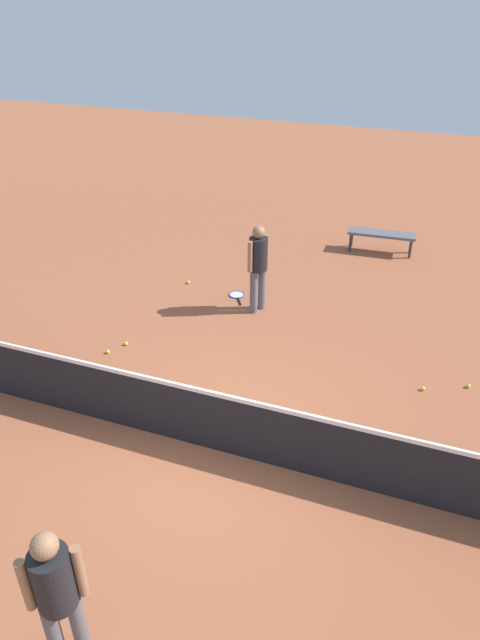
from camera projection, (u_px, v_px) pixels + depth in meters
The scene contains 11 objects.
ground_plane at pixel (215, 449), 7.71m from camera, with size 40.00×40.00×0.00m, color #9E5638.
court_net at pixel (215, 421), 7.46m from camera, with size 10.09×0.09×1.07m.
player_near_side at pixel (258, 262), 10.43m from camera, with size 0.45×0.51×1.70m.
player_far_side at pixel (56, 591), 4.83m from camera, with size 0.48×0.48×1.70m.
tennis_racket_near_player at pixel (237, 295), 11.42m from camera, with size 0.45×0.59×0.03m.
tennis_ball_near_player at pixel (423, 389), 8.79m from camera, with size 0.07×0.07×0.07m, color #C6E033.
tennis_ball_by_net at pixel (126, 344), 9.87m from camera, with size 0.07×0.07×0.07m, color #C6E033.
tennis_ball_midcourt at pixel (468, 386), 8.85m from camera, with size 0.07×0.07×0.07m, color #C6E033.
tennis_ball_baseline at pixel (188, 282), 11.87m from camera, with size 0.07×0.07×0.07m, color #C6E033.
tennis_ball_stray_left at pixel (108, 352), 9.66m from camera, with size 0.07×0.07×0.07m, color #C6E033.
courtside_bench at pixel (382, 235), 13.04m from camera, with size 1.52×0.50×0.48m.
Camera 1 is at (-2.31, 5.26, 5.45)m, focal length 32.23 mm.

